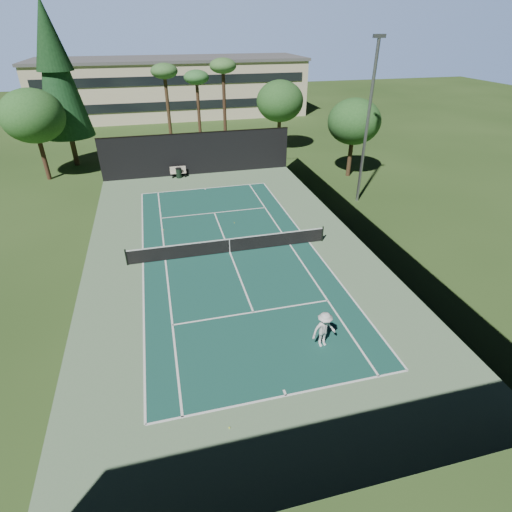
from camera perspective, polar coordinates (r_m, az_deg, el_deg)
The scene contains 22 objects.
ground at distance 25.96m, azimuth -3.76°, elevation 0.51°, with size 160.00×160.00×0.00m, color #2B481B.
apron_slab at distance 25.96m, azimuth -3.76°, elevation 0.52°, with size 18.00×32.00×0.01m, color #61845C.
court_surface at distance 25.95m, azimuth -3.76°, elevation 0.53°, with size 10.97×23.77×0.01m, color #174A3F.
court_lines at distance 25.95m, azimuth -3.76°, elevation 0.55°, with size 11.07×23.87×0.01m.
tennis_net at distance 25.69m, azimuth -3.80°, elevation 1.59°, with size 12.90×0.10×1.10m.
fence at distance 25.08m, azimuth -3.94°, elevation 4.56°, with size 18.04×32.05×4.03m.
player at distance 18.59m, azimuth 9.70°, elevation -10.33°, with size 1.19×0.68×1.84m, color silver.
tennis_ball_a at distance 16.02m, azimuth -3.83°, elevation -23.27°, with size 0.07×0.07×0.07m, color #E5F437.
tennis_ball_b at distance 26.74m, azimuth -12.84°, elevation 0.78°, with size 0.06×0.06×0.06m, color yellow.
tennis_ball_c at distance 29.81m, azimuth -3.10°, elevation 4.76°, with size 0.06×0.06×0.06m, color #D9E934.
tennis_ball_d at distance 29.47m, azimuth -13.06°, elevation 3.66°, with size 0.07×0.07×0.07m, color yellow.
park_bench at distance 39.78m, azimuth -11.06°, elevation 11.76°, with size 1.50×0.45×1.02m.
trash_bin at distance 39.59m, azimuth -10.97°, elevation 11.57°, with size 0.56×0.56×0.95m.
pine_tree at distance 45.06m, azimuth -26.88°, elevation 23.26°, with size 4.80×4.80×15.00m.
palm_a at distance 46.46m, azimuth -12.93°, elevation 23.92°, with size 2.80×2.80×9.32m.
palm_b at distance 48.80m, azimuth -8.49°, elevation 23.61°, with size 2.80×2.80×8.42m.
palm_c at distance 46.06m, azimuth -4.73°, elevation 24.97°, with size 2.80×2.80×9.77m.
decid_tree_a at distance 46.90m, azimuth 3.43°, elevation 21.19°, with size 5.12×5.12×7.62m.
decid_tree_b at distance 39.35m, azimuth 13.83°, elevation 18.13°, with size 4.80×4.80×7.14m.
decid_tree_c at distance 42.06m, azimuth -29.29°, elevation 17.02°, with size 5.44×5.44×8.09m.
campus_building at distance 68.82m, azimuth -11.75°, elevation 22.60°, with size 40.50×12.50×8.30m.
light_pole at distance 32.97m, azimuth 15.68°, elevation 18.08°, with size 0.90×0.25×12.22m.
Camera 1 is at (-3.83, -22.18, 12.93)m, focal length 28.00 mm.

